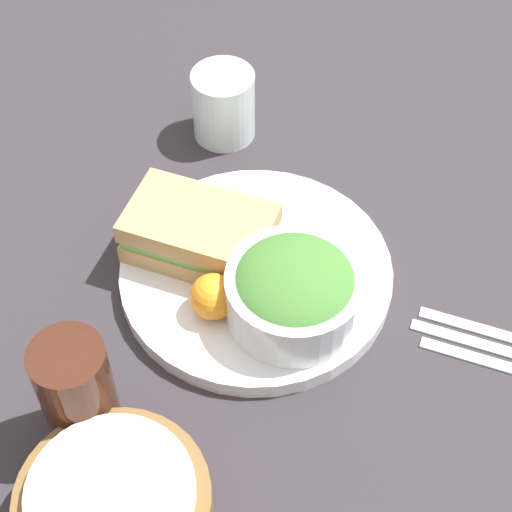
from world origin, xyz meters
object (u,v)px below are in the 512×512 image
salad_bowl (294,290)px  dressing_cup (318,241)px  sandwich (200,233)px  knife (508,351)px  plate (256,274)px  drink_glass (78,393)px  bread_basket (115,509)px  fork (511,337)px  spoon (505,366)px  water_glass (224,105)px

salad_bowl → dressing_cup: bearing=-94.7°
salad_bowl → sandwich: bearing=-25.3°
salad_bowl → knife: 0.22m
plate → dressing_cup: bearing=-146.5°
drink_glass → bread_basket: drink_glass is taller
fork → spoon: 0.04m
salad_bowl → fork: 0.23m
bread_basket → knife: size_ratio=0.83×
drink_glass → water_glass: size_ratio=1.45×
sandwich → bread_basket: 0.30m
dressing_cup → fork: bearing=168.0°
drink_glass → salad_bowl: bearing=-133.9°
knife → sandwich: bearing=179.5°
bread_basket → sandwich: bearing=-86.9°
knife → water_glass: 0.43m
fork → water_glass: water_glass is taller
water_glass → dressing_cup: bearing=131.3°
drink_glass → bread_basket: (-0.06, 0.08, -0.03)m
dressing_cup → bread_basket: (0.10, 0.33, -0.00)m
sandwich → fork: (-0.33, 0.02, -0.05)m
water_glass → sandwich: bearing=99.1°
bread_basket → knife: bearing=-139.9°
sandwich → knife: (-0.33, 0.03, -0.05)m
knife → spoon: bearing=-90.0°
sandwich → bread_basket: (-0.02, 0.30, -0.01)m
spoon → water_glass: bearing=150.2°
dressing_cup → water_glass: size_ratio=0.53×
bread_basket → water_glass: water_glass is taller
water_glass → knife: bearing=146.9°
knife → fork: bearing=90.0°
fork → water_glass: bearing=154.4°
dressing_cup → spoon: size_ratio=0.28×
bread_basket → spoon: (-0.31, -0.25, -0.03)m
bread_basket → spoon: 0.40m
dressing_cup → knife: size_ratio=0.24×
salad_bowl → drink_glass: 0.23m
fork → knife: size_ratio=0.95×
spoon → plate: bearing=176.1°
water_glass → salad_bowl: bearing=119.7°
spoon → water_glass: water_glass is taller
fork → knife: 0.02m
dressing_cup → knife: dressing_cup is taller
salad_bowl → dressing_cup: 0.08m
drink_glass → spoon: (-0.37, -0.17, -0.06)m
sandwich → water_glass: (0.03, -0.20, -0.00)m
water_glass → spoon: bearing=144.8°
spoon → sandwich: bearing=176.3°
bread_basket → spoon: bread_basket is taller
dressing_cup → fork: dressing_cup is taller
spoon → bread_basket: bearing=-136.3°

